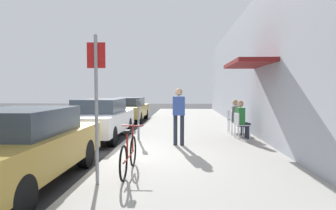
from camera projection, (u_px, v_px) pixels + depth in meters
ground_plane at (109, 159)px, 7.54m from camera, size 60.00×60.00×0.00m
sidewalk_slab at (193, 143)px, 9.42m from camera, size 4.50×32.00×0.12m
building_facade at (270, 65)px, 9.18m from camera, size 1.40×32.00×5.09m
parked_car_0 at (19, 146)px, 5.33m from camera, size 1.80×4.40×1.43m
parked_car_1 at (99, 118)px, 10.56m from camera, size 1.80×4.40×1.44m
parked_car_2 at (129, 109)px, 16.46m from camera, size 1.80×4.40×1.34m
parking_meter at (138, 117)px, 9.63m from camera, size 0.12×0.10×1.32m
street_sign at (96, 98)px, 5.06m from camera, size 0.32×0.06×2.60m
bicycle_0 at (129, 155)px, 5.79m from camera, size 0.46×1.71×0.90m
cafe_chair_0 at (240, 124)px, 9.91m from camera, size 0.51×0.51×0.87m
seated_patron_0 at (242, 118)px, 9.90m from camera, size 0.47×0.41×1.29m
cafe_chair_1 at (235, 121)px, 10.84m from camera, size 0.50×0.50×0.87m
seated_patron_1 at (237, 116)px, 10.82m from camera, size 0.47×0.41×1.29m
cafe_chair_2 at (232, 119)px, 11.59m from camera, size 0.55×0.55×0.87m
pedestrian_standing at (179, 112)px, 8.67m from camera, size 0.36×0.22×1.70m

